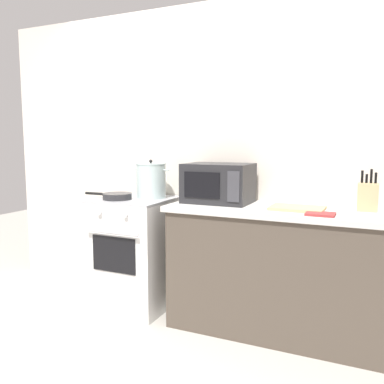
% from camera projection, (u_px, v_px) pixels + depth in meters
% --- Properties ---
extents(ground_plane, '(10.00, 10.00, 0.00)m').
position_uv_depth(ground_plane, '(132.00, 345.00, 2.81)').
color(ground_plane, '#B2ADA3').
extents(back_wall, '(4.40, 0.10, 2.50)m').
position_uv_depth(back_wall, '(224.00, 158.00, 3.41)').
color(back_wall, silver).
rests_on(back_wall, ground_plane).
extents(lower_cabinet_right, '(1.64, 0.56, 0.88)m').
position_uv_depth(lower_cabinet_right, '(285.00, 274.00, 2.94)').
color(lower_cabinet_right, '#4C4238').
rests_on(lower_cabinet_right, ground_plane).
extents(countertop_right, '(1.70, 0.60, 0.04)m').
position_uv_depth(countertop_right, '(287.00, 211.00, 2.88)').
color(countertop_right, beige).
rests_on(countertop_right, lower_cabinet_right).
extents(stove, '(0.60, 0.64, 0.92)m').
position_uv_depth(stove, '(135.00, 252.00, 3.44)').
color(stove, white).
rests_on(stove, ground_plane).
extents(stock_pot, '(0.34, 0.25, 0.32)m').
position_uv_depth(stock_pot, '(151.00, 180.00, 3.40)').
color(stock_pot, silver).
rests_on(stock_pot, stove).
extents(frying_pan, '(0.43, 0.23, 0.05)m').
position_uv_depth(frying_pan, '(117.00, 196.00, 3.32)').
color(frying_pan, '#28282B').
rests_on(frying_pan, stove).
extents(microwave, '(0.50, 0.37, 0.30)m').
position_uv_depth(microwave, '(218.00, 183.00, 3.14)').
color(microwave, '#232326').
rests_on(microwave, countertop_right).
extents(cutting_board, '(0.36, 0.26, 0.02)m').
position_uv_depth(cutting_board, '(297.00, 208.00, 2.83)').
color(cutting_board, tan).
rests_on(cutting_board, countertop_right).
extents(knife_block, '(0.13, 0.10, 0.28)m').
position_uv_depth(knife_block, '(368.00, 196.00, 2.76)').
color(knife_block, tan).
rests_on(knife_block, countertop_right).
extents(oven_mitt, '(0.18, 0.14, 0.02)m').
position_uv_depth(oven_mitt, '(320.00, 214.00, 2.61)').
color(oven_mitt, '#993333').
rests_on(oven_mitt, countertop_right).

